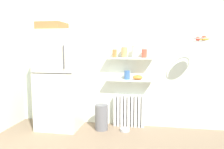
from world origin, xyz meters
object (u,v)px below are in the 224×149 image
at_px(storage_jar_3, 144,53).
at_px(shelf_bowl, 138,77).
at_px(hanging_fruit_basket, 202,39).
at_px(radiator, 129,111).
at_px(storage_jar_2, 134,52).
at_px(vase, 127,75).
at_px(trash_bin, 101,117).
at_px(pet_food_bowl, 125,130).
at_px(storage_jar_0, 115,53).
at_px(storage_jar_1, 124,52).
at_px(refrigerator, 59,78).

distance_m(storage_jar_3, shelf_bowl, 0.47).
distance_m(shelf_bowl, hanging_fruit_basket, 1.29).
height_order(radiator, storage_jar_2, storage_jar_2).
xyz_separation_m(vase, trash_bin, (-0.45, -0.25, -0.77)).
bearing_deg(hanging_fruit_basket, pet_food_bowl, 177.14).
distance_m(storage_jar_0, shelf_bowl, 0.63).
height_order(storage_jar_1, vase, storage_jar_1).
xyz_separation_m(radiator, storage_jar_3, (0.28, -0.03, 1.12)).
distance_m(pet_food_bowl, hanging_fruit_basket, 2.06).
xyz_separation_m(refrigerator, storage_jar_0, (1.02, 0.24, 0.47)).
height_order(storage_jar_1, hanging_fruit_basket, hanging_fruit_basket).
relative_size(refrigerator, storage_jar_0, 12.00).
relative_size(storage_jar_0, vase, 0.99).
height_order(radiator, trash_bin, radiator).
xyz_separation_m(refrigerator, vase, (1.26, 0.24, 0.06)).
relative_size(refrigerator, pet_food_bowl, 11.18).
xyz_separation_m(radiator, shelf_bowl, (0.16, -0.03, 0.67)).
bearing_deg(refrigerator, vase, 10.62).
bearing_deg(pet_food_bowl, hanging_fruit_basket, -2.86).
relative_size(refrigerator, storage_jar_2, 9.09).
bearing_deg(shelf_bowl, pet_food_bowl, -130.26).
bearing_deg(storage_jar_0, storage_jar_2, -0.00).
bearing_deg(storage_jar_0, vase, 0.00).
bearing_deg(shelf_bowl, radiator, 169.57).
relative_size(radiator, shelf_bowl, 3.15).
bearing_deg(pet_food_bowl, storage_jar_3, 37.12).
distance_m(storage_jar_0, vase, 0.48).
relative_size(trash_bin, pet_food_bowl, 2.67).
relative_size(storage_jar_1, vase, 1.23).
xyz_separation_m(storage_jar_2, hanging_fruit_basket, (1.12, -0.31, 0.21)).
distance_m(storage_jar_2, trash_bin, 1.37).
distance_m(storage_jar_1, storage_jar_3, 0.37).
xyz_separation_m(refrigerator, pet_food_bowl, (1.26, -0.01, -0.93)).
xyz_separation_m(storage_jar_2, pet_food_bowl, (-0.14, -0.25, -1.42)).
bearing_deg(radiator, shelf_bowl, -10.43).
height_order(refrigerator, vase, refrigerator).
height_order(storage_jar_1, storage_jar_3, storage_jar_1).
bearing_deg(storage_jar_0, shelf_bowl, 0.00).
bearing_deg(hanging_fruit_basket, shelf_bowl, 163.57).
relative_size(radiator, storage_jar_3, 3.52).
relative_size(storage_jar_2, hanging_fruit_basket, 0.65).
bearing_deg(trash_bin, pet_food_bowl, 0.05).
bearing_deg(storage_jar_3, refrigerator, -171.48).
height_order(storage_jar_0, trash_bin, storage_jar_0).
bearing_deg(hanging_fruit_basket, vase, 166.12).
bearing_deg(radiator, storage_jar_0, -173.87).
xyz_separation_m(storage_jar_2, vase, (-0.13, 0.00, -0.44)).
xyz_separation_m(storage_jar_1, storage_jar_3, (0.37, 0.00, -0.02)).
relative_size(radiator, hanging_fruit_basket, 1.82).
bearing_deg(shelf_bowl, storage_jar_2, -180.00).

